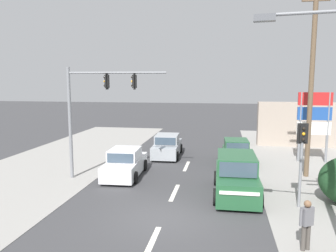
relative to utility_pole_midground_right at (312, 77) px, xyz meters
The scene contains 15 objects.
ground_plane 11.13m from the utility_pole_midground_right, 134.77° to the right, with size 140.00×140.00×0.00m, color #3A3A3D.
lane_dash_near 12.46m from the utility_pole_midground_right, 127.53° to the right, with size 0.20×2.40×0.01m, color silver.
lane_dash_mid 9.57m from the utility_pole_midground_right, 150.42° to the right, with size 0.20×2.40×0.01m, color silver.
lane_dash_far 8.83m from the utility_pole_midground_right, behind, with size 0.20×2.40×0.01m, color silver.
kerb_left_verge 16.52m from the utility_pole_midground_right, 169.40° to the right, with size 8.00×40.00×0.02m, color gray.
utility_pole_midground_right is the anchor object (origin of this frame).
traffic_signal_mast 11.74m from the utility_pole_midground_right, 168.56° to the right, with size 5.28×0.61×6.00m.
pedestal_signal_right_kerb 5.90m from the utility_pole_midground_right, 106.15° to the right, with size 0.44×0.30×3.56m.
shopping_plaza_sign 4.54m from the utility_pole_midground_right, 71.80° to the left, with size 2.10×0.16×4.60m.
shopfront_wall_far 10.71m from the utility_pole_midground_right, 65.36° to the left, with size 12.00×1.00×3.60m, color #A39384.
suv_receding_far 7.10m from the utility_pole_midground_right, 137.16° to the right, with size 2.13×4.57×1.90m.
sedan_oncoming_mid 10.44m from the utility_pole_midground_right, 156.41° to the left, with size 2.01×4.30×1.56m.
hatchback_oncoming_near 6.53m from the utility_pole_midground_right, 147.56° to the left, with size 1.92×3.71×1.53m.
sedan_kerbside_parked 11.16m from the utility_pole_midground_right, behind, with size 2.05×4.31×1.56m.
pedestrian_at_kerb 9.88m from the utility_pole_midground_right, 103.11° to the right, with size 0.49×0.37×1.63m.
Camera 1 is at (2.24, -11.84, 5.21)m, focal length 35.00 mm.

